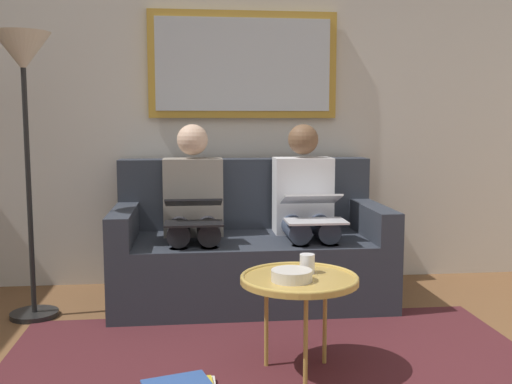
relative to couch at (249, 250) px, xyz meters
name	(u,v)px	position (x,y,z in m)	size (l,w,h in m)	color
wall_rear	(242,101)	(0.00, -0.48, 0.99)	(6.00, 0.12, 2.60)	beige
area_rug	(277,377)	(0.00, 1.27, -0.31)	(2.60, 1.80, 0.01)	#4C1E23
couch	(249,250)	(0.00, 0.00, 0.00)	(1.73, 0.90, 0.90)	#2D333D
framed_mirror	(243,65)	(0.00, -0.39, 1.24)	(1.32, 0.05, 0.74)	#B7892D
coffee_table	(299,280)	(-0.11, 1.22, 0.12)	(0.54, 0.54, 0.46)	tan
cup	(307,264)	(-0.16, 1.15, 0.18)	(0.07, 0.07, 0.09)	silver
bowl	(292,275)	(-0.07, 1.27, 0.16)	(0.18, 0.18, 0.05)	beige
person_left	(305,207)	(-0.36, 0.07, 0.29)	(0.38, 0.58, 1.14)	silver
laptop_silver	(313,208)	(-0.36, 0.30, 0.32)	(0.36, 0.38, 0.16)	silver
person_right	(193,208)	(0.36, 0.07, 0.29)	(0.38, 0.58, 1.14)	gray
laptop_black	(194,212)	(0.36, 0.31, 0.31)	(0.34, 0.34, 0.15)	black
standing_lamp	(24,84)	(1.31, 0.27, 1.06)	(0.32, 0.32, 1.66)	black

